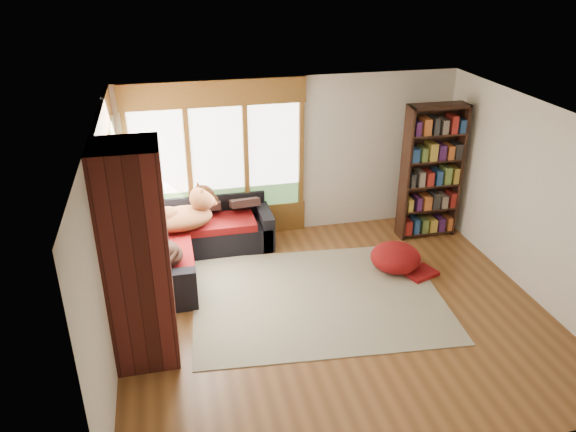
{
  "coord_description": "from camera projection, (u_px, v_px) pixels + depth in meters",
  "views": [
    {
      "loc": [
        -1.98,
        -5.89,
        4.33
      ],
      "look_at": [
        -0.39,
        1.05,
        0.95
      ],
      "focal_mm": 35.0,
      "sensor_mm": 36.0,
      "label": 1
    }
  ],
  "objects": [
    {
      "name": "floor",
      "position": [
        335.0,
        311.0,
        7.44
      ],
      "size": [
        5.5,
        5.5,
        0.0
      ],
      "primitive_type": "plane",
      "color": "brown",
      "rests_on": "ground"
    },
    {
      "name": "pouf",
      "position": [
        396.0,
        257.0,
        8.33
      ],
      "size": [
        0.99,
        0.99,
        0.4
      ],
      "primitive_type": "ellipsoid",
      "rotation": [
        0.0,
        0.0,
        -0.42
      ],
      "color": "maroon",
      "rests_on": "area_rug"
    },
    {
      "name": "windows_left",
      "position": [
        113.0,
        201.0,
        7.37
      ],
      "size": [
        0.1,
        2.62,
        1.9
      ],
      "color": "brown",
      "rests_on": "wall_left"
    },
    {
      "name": "throw_pillows",
      "position": [
        180.0,
        217.0,
        8.28
      ],
      "size": [
        1.98,
        1.68,
        0.45
      ],
      "color": "#342220",
      "rests_on": "sectional_sofa"
    },
    {
      "name": "windows_back",
      "position": [
        218.0,
        160.0,
        8.8
      ],
      "size": [
        2.82,
        0.1,
        1.9
      ],
      "color": "brown",
      "rests_on": "wall_back"
    },
    {
      "name": "wall_front",
      "position": [
        429.0,
        351.0,
        4.68
      ],
      "size": [
        5.5,
        0.04,
        2.6
      ],
      "primitive_type": "cube",
      "color": "silver",
      "rests_on": "ground"
    },
    {
      "name": "brick_chimney",
      "position": [
        137.0,
        258.0,
        6.09
      ],
      "size": [
        0.7,
        0.7,
        2.6
      ],
      "primitive_type": "cube",
      "color": "#471914",
      "rests_on": "ground"
    },
    {
      "name": "bookshelf",
      "position": [
        431.0,
        172.0,
        8.99
      ],
      "size": [
        0.95,
        0.32,
        2.21
      ],
      "color": "black",
      "rests_on": "ground"
    },
    {
      "name": "dog_tan",
      "position": [
        186.0,
        210.0,
        8.4
      ],
      "size": [
        1.1,
        0.8,
        0.56
      ],
      "rotation": [
        0.0,
        0.0,
        0.2
      ],
      "color": "brown",
      "rests_on": "sectional_sofa"
    },
    {
      "name": "wall_left",
      "position": [
        106.0,
        247.0,
        6.33
      ],
      "size": [
        0.04,
        5.0,
        2.6
      ],
      "primitive_type": "cube",
      "color": "silver",
      "rests_on": "ground"
    },
    {
      "name": "roller_blind",
      "position": [
        115.0,
        152.0,
        7.94
      ],
      "size": [
        0.03,
        0.72,
        0.9
      ],
      "primitive_type": "cube",
      "color": "gray",
      "rests_on": "wall_left"
    },
    {
      "name": "ceiling",
      "position": [
        343.0,
        120.0,
        6.33
      ],
      "size": [
        5.5,
        5.5,
        0.0
      ],
      "primitive_type": "plane",
      "color": "white"
    },
    {
      "name": "wall_right",
      "position": [
        536.0,
        203.0,
        7.44
      ],
      "size": [
        0.04,
        5.0,
        2.6
      ],
      "primitive_type": "cube",
      "color": "silver",
      "rests_on": "ground"
    },
    {
      "name": "sectional_sofa",
      "position": [
        177.0,
        247.0,
        8.41
      ],
      "size": [
        2.2,
        2.2,
        0.8
      ],
      "rotation": [
        0.0,
        0.0,
        0.05
      ],
      "color": "black",
      "rests_on": "ground"
    },
    {
      "name": "wall_back",
      "position": [
        292.0,
        157.0,
        9.09
      ],
      "size": [
        5.5,
        0.04,
        2.6
      ],
      "primitive_type": "cube",
      "color": "silver",
      "rests_on": "ground"
    },
    {
      "name": "dog_brindle",
      "position": [
        161.0,
        244.0,
        7.57
      ],
      "size": [
        0.69,
        0.84,
        0.41
      ],
      "rotation": [
        0.0,
        0.0,
        1.94
      ],
      "color": "black",
      "rests_on": "sectional_sofa"
    },
    {
      "name": "area_rug",
      "position": [
        317.0,
        297.0,
        7.73
      ],
      "size": [
        3.59,
        2.86,
        0.01
      ],
      "primitive_type": "cube",
      "rotation": [
        0.0,
        0.0,
        -0.08
      ],
      "color": "beige",
      "rests_on": "ground"
    }
  ]
}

